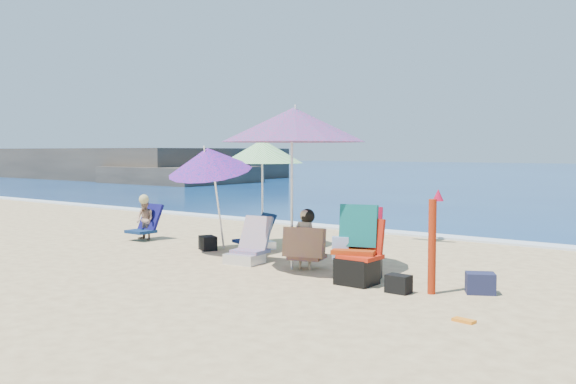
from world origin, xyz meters
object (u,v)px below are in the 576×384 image
Objects in this scene: umbrella_turquoise at (294,125)px; person_center at (305,240)px; umbrella_blue at (209,160)px; person_left at (145,219)px; chair_navy at (259,240)px; furled_umbrella at (433,237)px; camp_chair_right at (358,253)px; chair_rainbow at (248,251)px; camp_chair_left at (359,265)px; umbrella_striped at (262,151)px.

person_center is at bearing 40.48° from umbrella_turquoise.
umbrella_blue is 2.49m from person_left.
furled_umbrella is at bearing -19.30° from chair_navy.
person_left is at bearing -169.74° from chair_navy.
chair_navy is at bearing 156.26° from camp_chair_right.
umbrella_turquoise reaches higher than furled_umbrella.
chair_rainbow is 0.88× the size of camp_chair_left.
umbrella_turquoise reaches higher than camp_chair_right.
umbrella_striped reaches higher than umbrella_blue.
umbrella_striped is 1.55× the size of furled_umbrella.
umbrella_striped is at bearing 18.03° from person_left.
camp_chair_left is 0.82× the size of camp_chair_right.
umbrella_striped is 2.81m from person_left.
camp_chair_right is at bearing 172.55° from furled_umbrella.
umbrella_striped is 2.22× the size of person_left.
person_left is (-3.25, 0.66, 0.22)m from chair_rainbow.
person_center is 1.00× the size of person_left.
furled_umbrella reaches higher than chair_rainbow.
chair_rainbow reaches higher than chair_navy.
umbrella_striped reaches higher than chair_rainbow.
umbrella_blue reaches higher than camp_chair_right.
umbrella_striped is 3.84m from camp_chair_left.
umbrella_striped is (-1.82, 1.49, -0.38)m from umbrella_turquoise.
chair_navy is (-3.93, 1.37, -0.53)m from furled_umbrella.
chair_navy is 0.89× the size of person_left.
camp_chair_right is at bearing -23.74° from chair_navy.
camp_chair_left is at bearing -18.19° from person_center.
umbrella_blue is (-2.02, 0.31, -0.52)m from umbrella_turquoise.
camp_chair_left is (3.09, -1.75, -1.47)m from umbrella_striped.
camp_chair_left is (-1.01, -0.07, -0.45)m from furled_umbrella.
umbrella_striped reaches higher than person_center.
umbrella_blue reaches higher than person_left.
camp_chair_left is 0.28m from camp_chair_right.
umbrella_turquoise is 1.88× the size of furled_umbrella.
chair_navy is at bearing -61.79° from umbrella_striped.
camp_chair_left is at bearing -58.27° from camp_chair_right.
furled_umbrella is 6.52m from person_left.
chair_navy is 2.10m from person_center.
person_center is at bearing -5.41° from umbrella_blue.
furled_umbrella is 2.18m from person_center.
chair_rainbow is (0.73, -1.12, 0.02)m from chair_navy.
chair_navy is at bearing 144.67° from umbrella_turquoise.
camp_chair_right is (2.95, -1.54, -1.36)m from umbrella_striped.
camp_chair_left is at bearing -26.25° from chair_navy.
camp_chair_right reaches higher than person_left.
person_center is (1.05, 0.05, 0.25)m from chair_rainbow.
furled_umbrella is (4.09, -1.68, -1.03)m from umbrella_striped.
chair_rainbow is (-3.19, 0.26, -0.51)m from furled_umbrella.
umbrella_turquoise is 2.32× the size of camp_chair_right.
furled_umbrella reaches higher than camp_chair_right.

